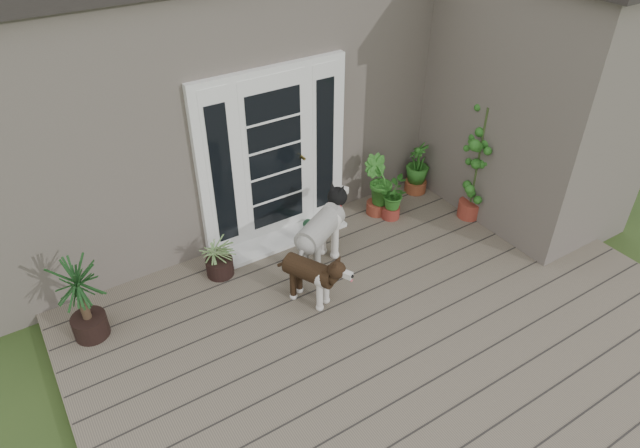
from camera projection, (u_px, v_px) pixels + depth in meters
deck at (398, 336)px, 5.79m from camera, size 6.20×4.60×0.12m
house_main at (215, 71)px, 7.84m from camera, size 7.40×4.00×3.10m
house_wing at (535, 103)px, 6.94m from camera, size 1.60×2.40×3.10m
door_unit at (274, 157)px, 6.55m from camera, size 1.90×0.14×2.15m
door_step at (286, 237)px, 7.02m from camera, size 1.60×0.40×0.05m
brindle_dog at (310, 279)px, 5.95m from camera, size 0.62×0.80×0.62m
white_dog at (320, 238)px, 6.40m from camera, size 1.01×0.79×0.77m
spider_plant at (218, 255)px, 6.33m from camera, size 0.69×0.69×0.56m
yucca at (82, 300)px, 5.45m from camera, size 0.76×0.76×0.95m
herb_a at (391, 202)px, 7.28m from camera, size 0.51×0.51×0.48m
herb_b at (377, 193)px, 7.33m from camera, size 0.58×0.58×0.61m
herb_c at (417, 173)px, 7.78m from camera, size 0.53×0.53×0.60m
sapling at (478, 163)px, 6.98m from camera, size 0.59×0.59×1.59m
clog_left at (314, 241)px, 6.93m from camera, size 0.22×0.30×0.08m
clog_right at (308, 229)px, 7.11m from camera, size 0.30×0.37×0.10m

